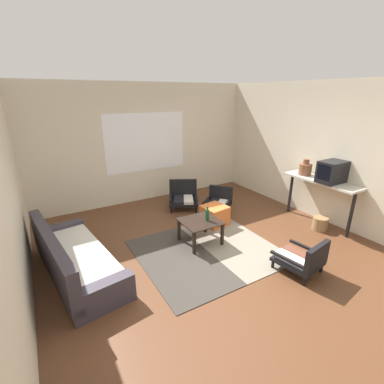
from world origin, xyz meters
The scene contains 16 objects.
ground_plane centered at (0.00, 0.00, 0.00)m, with size 7.80×7.80×0.00m, color #56331E.
far_wall_with_window centered at (0.00, 3.06, 1.35)m, with size 5.60×0.13×2.70m.
side_wall_right centered at (2.66, 0.30, 1.35)m, with size 0.12×6.60×2.70m, color beige.
side_wall_left centered at (-2.66, 0.30, 1.35)m, with size 0.12×6.60×2.70m, color beige.
area_rug centered at (-0.09, 0.25, 0.01)m, with size 2.17×1.97×0.01m.
couch centered at (-2.06, 0.73, 0.22)m, with size 1.04×2.17×0.70m.
coffee_table centered at (-0.05, 0.54, 0.34)m, with size 0.63×0.60×0.42m.
armchair_by_window centered at (0.45, 2.06, 0.27)m, with size 0.81×0.78×0.62m.
armchair_striped_foreground centered at (0.77, -0.92, 0.23)m, with size 0.63×0.67×0.53m.
armchair_corner centered at (1.02, 1.49, 0.23)m, with size 0.78×0.77×0.52m.
ottoman_orange centered at (0.56, 0.99, 0.19)m, with size 0.44×0.44×0.39m, color #D1662D.
console_shelf centered at (2.35, 0.03, 0.80)m, with size 0.43×1.45×0.91m.
crt_television centered at (2.35, -0.15, 1.11)m, with size 0.50×0.34×0.40m.
clay_vase centered at (2.35, 0.42, 1.03)m, with size 0.25×0.25×0.32m.
glass_bottle centered at (0.06, 0.50, 0.52)m, with size 0.07×0.07×0.25m.
wicker_basket centered at (2.18, -0.20, 0.12)m, with size 0.27×0.27×0.25m, color olive.
Camera 1 is at (-2.28, -2.97, 2.45)m, focal length 25.39 mm.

